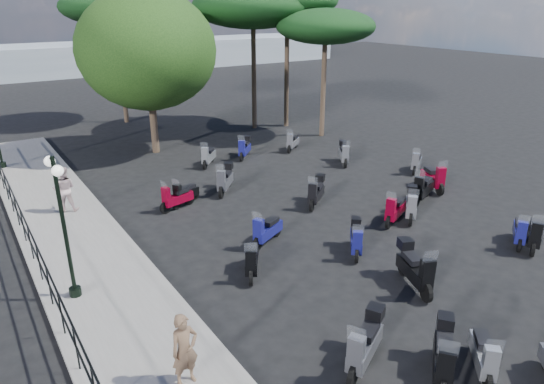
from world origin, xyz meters
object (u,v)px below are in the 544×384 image
scooter_23 (534,234)px  scooter_8 (225,180)px  scooter_14 (316,192)px  scooter_21 (245,148)px  scooter_12 (356,239)px  scooter_9 (185,194)px  scooter_24 (423,189)px  scooter_2 (267,231)px  scooter_5 (484,356)px  scooter_26 (416,162)px  pine_3 (326,27)px  scooter_13 (395,210)px  scooter_19 (411,205)px  scooter_15 (208,157)px  pine_1 (287,1)px  scooter_4 (444,356)px  scooter_27 (292,142)px  woman (185,350)px  pine_2 (114,7)px  pine_0 (253,7)px  scooter_1 (365,345)px  scooter_25 (433,178)px  scooter_3 (176,198)px  broadleaf_tree (147,50)px  scooter_6 (415,269)px  lamp_post_1 (63,220)px  scooter_18 (520,232)px  pedestrian_far (64,189)px  scooter_7 (252,261)px

scooter_23 → scooter_8: bearing=1.0°
scooter_14 → scooter_21: scooter_14 is taller
scooter_12 → scooter_21: bearing=-61.6°
scooter_9 → scooter_24: size_ratio=0.80×
scooter_2 → scooter_5: size_ratio=1.21×
scooter_8 → scooter_26: bearing=-154.3°
scooter_9 → pine_3: size_ratio=0.20×
scooter_13 → scooter_19: scooter_19 is taller
scooter_13 → scooter_26: size_ratio=1.14×
scooter_2 → scooter_15: (2.01, 8.06, -0.01)m
pine_1 → scooter_24: bearing=-101.9°
scooter_4 → scooter_12: (2.15, 4.86, -0.06)m
scooter_9 → scooter_12: size_ratio=1.08×
scooter_2 → scooter_13: scooter_13 is taller
scooter_23 → scooter_27: (0.04, 12.76, -0.04)m
scooter_4 → scooter_24: scooter_24 is taller
scooter_15 → woman: bearing=105.1°
woman → pine_2: pine_2 is taller
scooter_2 → pine_0: (7.66, 13.10, 6.43)m
woman → scooter_9: 9.49m
scooter_1 → scooter_5: (1.87, -1.51, -0.10)m
scooter_8 → scooter_25: (7.13, -4.47, -0.02)m
scooter_1 → scooter_12: scooter_1 is taller
scooter_1 → scooter_3: scooter_1 is taller
scooter_26 → scooter_19: bearing=95.5°
scooter_25 → scooter_21: bearing=-39.4°
scooter_3 → scooter_5: size_ratio=1.21×
scooter_1 → scooter_3: bearing=-28.3°
scooter_23 → pine_2: size_ratio=0.19×
scooter_5 → scooter_27: (6.21, 15.20, -0.01)m
scooter_4 → scooter_15: bearing=-47.1°
broadleaf_tree → scooter_6: bearing=-86.0°
lamp_post_1 → pine_1: (15.34, 12.39, 4.92)m
scooter_5 → scooter_15: scooter_15 is taller
scooter_8 → scooter_23: 11.05m
pine_2 → scooter_18: bearing=-78.2°
scooter_21 → pine_1: bearing=-97.0°
scooter_2 → scooter_23: size_ratio=0.99×
scooter_2 → scooter_26: 9.65m
scooter_8 → scooter_19: (4.21, -5.88, -0.01)m
scooter_1 → pine_2: bearing=-34.9°
scooter_1 → scooter_15: size_ratio=1.27×
scooter_6 → broadleaf_tree: 16.49m
scooter_19 → pine_3: (4.62, 10.63, 5.40)m
scooter_2 → scooter_25: 8.19m
pedestrian_far → scooter_7: size_ratio=1.20×
pine_2 → scooter_5: bearing=-92.5°
lamp_post_1 → scooter_2: (5.78, -0.09, -1.82)m
scooter_18 → pine_0: 18.72m
scooter_18 → scooter_27: (0.18, 12.37, 0.00)m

